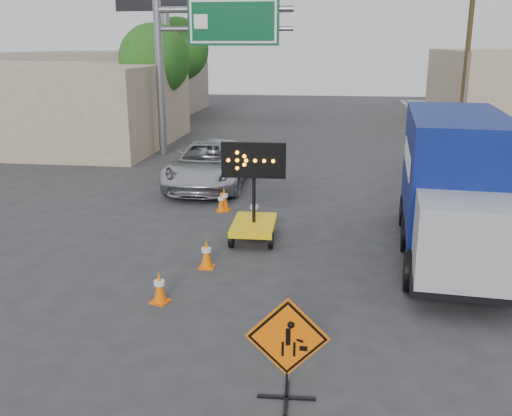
% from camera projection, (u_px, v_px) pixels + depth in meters
% --- Properties ---
extents(ground, '(100.00, 100.00, 0.00)m').
position_uv_depth(ground, '(230.00, 384.00, 8.72)').
color(ground, '#2D2D30').
rests_on(ground, ground).
extents(curb_right, '(0.40, 60.00, 0.12)m').
position_uv_depth(curb_right, '(484.00, 176.00, 22.01)').
color(curb_right, gray).
rests_on(curb_right, ground).
extents(storefront_left_near, '(14.00, 10.00, 4.00)m').
position_uv_depth(storefront_left_near, '(31.00, 104.00, 29.05)').
color(storefront_left_near, tan).
rests_on(storefront_left_near, ground).
extents(storefront_left_far, '(12.00, 10.00, 4.40)m').
position_uv_depth(storefront_left_far, '(115.00, 82.00, 42.44)').
color(storefront_left_far, gray).
rests_on(storefront_left_far, ground).
extents(highway_gantry, '(6.18, 0.38, 6.90)m').
position_uv_depth(highway_gantry, '(204.00, 42.00, 24.97)').
color(highway_gantry, slate).
rests_on(highway_gantry, ground).
extents(billboard, '(6.10, 0.54, 9.85)m').
position_uv_depth(billboard, '(167.00, 0.00, 32.39)').
color(billboard, slate).
rests_on(billboard, ground).
extents(utility_pole_far, '(1.80, 0.26, 9.00)m').
position_uv_depth(utility_pole_far, '(468.00, 50.00, 29.17)').
color(utility_pole_far, '#3F311B').
rests_on(utility_pole_far, ground).
extents(tree_left_near, '(3.71, 3.71, 6.03)m').
position_uv_depth(tree_left_near, '(155.00, 60.00, 29.55)').
color(tree_left_near, '#3F311B').
rests_on(tree_left_near, ground).
extents(tree_left_far, '(4.10, 4.10, 6.66)m').
position_uv_depth(tree_left_far, '(177.00, 50.00, 37.17)').
color(tree_left_far, '#3F311B').
rests_on(tree_left_far, ground).
extents(construction_sign, '(1.22, 0.86, 1.61)m').
position_uv_depth(construction_sign, '(287.00, 347.00, 8.12)').
color(construction_sign, black).
rests_on(construction_sign, ground).
extents(arrow_board, '(1.65, 1.87, 2.61)m').
position_uv_depth(arrow_board, '(254.00, 218.00, 14.94)').
color(arrow_board, yellow).
rests_on(arrow_board, ground).
extents(pickup_truck, '(2.68, 5.71, 1.58)m').
position_uv_depth(pickup_truck, '(210.00, 164.00, 20.69)').
color(pickup_truck, '#B8B9C0').
rests_on(pickup_truck, ground).
extents(box_truck, '(2.73, 7.30, 3.40)m').
position_uv_depth(box_truck, '(453.00, 194.00, 13.66)').
color(box_truck, black).
rests_on(box_truck, ground).
extents(cone_a, '(0.42, 0.42, 0.67)m').
position_uv_depth(cone_a, '(159.00, 287.00, 11.37)').
color(cone_a, '#FF6605').
rests_on(cone_a, ground).
extents(cone_b, '(0.35, 0.35, 0.68)m').
position_uv_depth(cone_b, '(206.00, 254.00, 13.14)').
color(cone_b, '#FF6605').
rests_on(cone_b, ground).
extents(cone_c, '(0.48, 0.48, 0.73)m').
position_uv_depth(cone_c, '(254.00, 210.00, 16.46)').
color(cone_c, '#FF6605').
rests_on(cone_c, ground).
extents(cone_d, '(0.42, 0.42, 0.73)m').
position_uv_depth(cone_d, '(224.00, 199.00, 17.67)').
color(cone_d, '#FF6605').
rests_on(cone_d, ground).
extents(cone_e, '(0.43, 0.43, 0.64)m').
position_uv_depth(cone_e, '(221.00, 201.00, 17.57)').
color(cone_e, '#FF6605').
rests_on(cone_e, ground).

